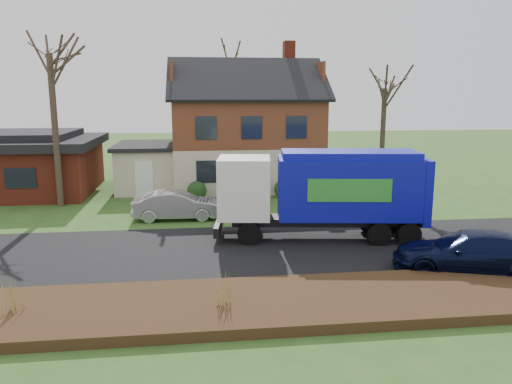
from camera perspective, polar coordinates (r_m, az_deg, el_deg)
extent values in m
plane|color=#2D521B|center=(19.18, -2.95, -6.77)|extent=(120.00, 120.00, 0.00)
cube|color=black|center=(19.18, -2.95, -6.75)|extent=(80.00, 7.00, 0.02)
cube|color=#311D10|center=(14.19, -1.39, -12.77)|extent=(80.00, 3.50, 0.30)
cube|color=beige|center=(32.69, -1.24, 3.17)|extent=(9.00, 7.50, 2.70)
cube|color=#512C17|center=(32.42, -1.26, 7.99)|extent=(9.00, 7.50, 2.80)
cube|color=maroon|center=(33.89, 3.78, 15.48)|extent=(0.70, 0.90, 1.60)
cube|color=beige|center=(32.18, -12.21, 2.70)|extent=(3.50, 5.50, 2.60)
cube|color=black|center=(32.00, -12.31, 5.21)|extent=(3.90, 5.90, 0.24)
cube|color=maroon|center=(33.31, -25.78, 2.29)|extent=(9.00, 7.50, 2.80)
cube|color=black|center=(33.13, -26.02, 5.11)|extent=(9.80, 8.20, 0.50)
cube|color=black|center=(33.10, -26.09, 5.88)|extent=(7.00, 6.00, 0.40)
cylinder|color=black|center=(19.81, -0.77, -4.76)|extent=(0.97, 0.44, 0.94)
cylinder|color=black|center=(21.64, -0.64, -3.38)|extent=(0.97, 0.44, 0.94)
cylinder|color=black|center=(20.34, 13.90, -4.67)|extent=(0.97, 0.44, 0.94)
cylinder|color=black|center=(22.12, 12.80, -3.34)|extent=(0.97, 0.44, 0.94)
cylinder|color=black|center=(20.64, 17.08, -4.61)|extent=(0.97, 0.44, 0.94)
cylinder|color=black|center=(22.39, 15.74, -3.31)|extent=(0.97, 0.44, 0.94)
cube|color=black|center=(20.81, 8.02, -3.24)|extent=(7.82, 2.11, 0.32)
cube|color=white|center=(20.35, -1.34, 0.57)|extent=(2.36, 2.51, 2.43)
cube|color=black|center=(20.38, -4.13, 0.95)|extent=(0.34, 1.97, 0.81)
cube|color=black|center=(20.79, -4.31, -3.95)|extent=(0.53, 2.26, 0.41)
cube|color=#0D0F9E|center=(20.63, 10.49, 0.53)|extent=(5.93, 3.00, 2.43)
cube|color=#0D0F9E|center=(20.43, 10.62, 4.26)|extent=(5.62, 2.69, 0.27)
cube|color=#0D0F9E|center=(21.34, 18.25, 0.26)|extent=(0.62, 2.32, 2.61)
cube|color=#2D8C30|center=(19.49, 10.66, 0.17)|extent=(3.22, 0.47, 0.90)
cube|color=#2D8C30|center=(21.71, 9.64, 1.32)|extent=(3.22, 0.47, 0.90)
imported|color=#ABAEB3|center=(24.05, -9.02, -1.49)|extent=(4.21, 1.56, 1.38)
imported|color=black|center=(18.16, 23.26, -6.37)|extent=(5.33, 3.40, 1.44)
cylinder|color=#443429|center=(28.13, -21.96, 6.41)|extent=(0.33, 0.33, 7.92)
cylinder|color=#3B3223|center=(29.18, 14.23, 5.32)|extent=(0.28, 0.28, 6.20)
cylinder|color=#423827|center=(40.31, -3.06, 8.68)|extent=(0.32, 0.32, 8.31)
cone|color=#9D8745|center=(14.72, -26.23, -10.41)|extent=(0.04, 0.04, 0.97)
cone|color=#9D8745|center=(14.77, -26.83, -10.39)|extent=(0.04, 0.04, 0.97)
cone|color=#9D8745|center=(14.67, -25.62, -10.43)|extent=(0.04, 0.04, 0.97)
cone|color=#9D8745|center=(14.83, -26.06, -10.23)|extent=(0.04, 0.04, 0.97)
cone|color=#9D8745|center=(14.61, -26.39, -10.59)|extent=(0.04, 0.04, 0.97)
cone|color=#A28B47|center=(13.68, -4.07, -10.74)|extent=(0.04, 0.04, 1.02)
cone|color=#A28B47|center=(13.67, -4.76, -10.77)|extent=(0.04, 0.04, 1.02)
cone|color=#A28B47|center=(13.68, -3.39, -10.72)|extent=(0.04, 0.04, 1.02)
cone|color=#A28B47|center=(13.79, -4.10, -10.54)|extent=(0.04, 0.04, 1.02)
cone|color=#A28B47|center=(13.56, -4.04, -10.95)|extent=(0.04, 0.04, 1.02)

